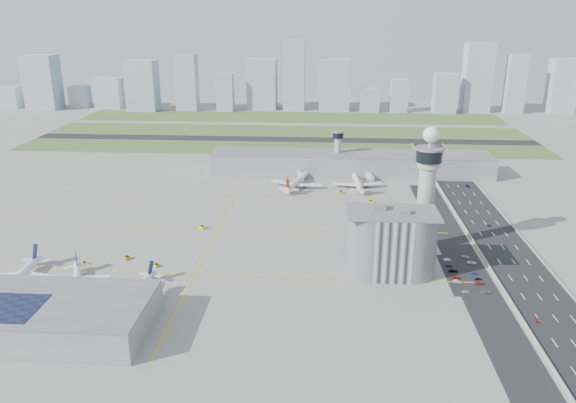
# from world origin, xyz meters

# --- Properties ---
(ground) EXTENTS (1000.00, 1000.00, 0.00)m
(ground) POSITION_xyz_m (0.00, 0.00, 0.00)
(ground) COLOR gray
(grass_strip_0) EXTENTS (480.00, 50.00, 0.08)m
(grass_strip_0) POSITION_xyz_m (-20.00, 225.00, 0.04)
(grass_strip_0) COLOR #476630
(grass_strip_0) RESTS_ON ground
(grass_strip_1) EXTENTS (480.00, 60.00, 0.08)m
(grass_strip_1) POSITION_xyz_m (-20.00, 300.00, 0.04)
(grass_strip_1) COLOR #3D582A
(grass_strip_1) RESTS_ON ground
(grass_strip_2) EXTENTS (480.00, 70.00, 0.08)m
(grass_strip_2) POSITION_xyz_m (-20.00, 380.00, 0.04)
(grass_strip_2) COLOR #4A652F
(grass_strip_2) RESTS_ON ground
(runway) EXTENTS (480.00, 22.00, 0.10)m
(runway) POSITION_xyz_m (-20.00, 262.00, 0.06)
(runway) COLOR black
(runway) RESTS_ON ground
(highway) EXTENTS (28.00, 500.00, 0.10)m
(highway) POSITION_xyz_m (115.00, 0.00, 0.05)
(highway) COLOR black
(highway) RESTS_ON ground
(barrier_left) EXTENTS (0.60, 500.00, 1.20)m
(barrier_left) POSITION_xyz_m (101.00, 0.00, 0.60)
(barrier_left) COLOR #9E9E99
(barrier_left) RESTS_ON ground
(barrier_right) EXTENTS (0.60, 500.00, 1.20)m
(barrier_right) POSITION_xyz_m (129.00, 0.00, 0.60)
(barrier_right) COLOR #9E9E99
(barrier_right) RESTS_ON ground
(landside_road) EXTENTS (18.00, 260.00, 0.08)m
(landside_road) POSITION_xyz_m (90.00, -10.00, 0.04)
(landside_road) COLOR black
(landside_road) RESTS_ON ground
(parking_lot) EXTENTS (20.00, 44.00, 0.10)m
(parking_lot) POSITION_xyz_m (88.00, -22.00, 0.05)
(parking_lot) COLOR black
(parking_lot) RESTS_ON ground
(taxiway_line_h_0) EXTENTS (260.00, 0.60, 0.01)m
(taxiway_line_h_0) POSITION_xyz_m (-40.00, -30.00, 0.01)
(taxiway_line_h_0) COLOR yellow
(taxiway_line_h_0) RESTS_ON ground
(taxiway_line_h_1) EXTENTS (260.00, 0.60, 0.01)m
(taxiway_line_h_1) POSITION_xyz_m (-40.00, 30.00, 0.01)
(taxiway_line_h_1) COLOR yellow
(taxiway_line_h_1) RESTS_ON ground
(taxiway_line_h_2) EXTENTS (260.00, 0.60, 0.01)m
(taxiway_line_h_2) POSITION_xyz_m (-40.00, 90.00, 0.01)
(taxiway_line_h_2) COLOR yellow
(taxiway_line_h_2) RESTS_ON ground
(taxiway_line_v) EXTENTS (0.60, 260.00, 0.01)m
(taxiway_line_v) POSITION_xyz_m (-40.00, 30.00, 0.01)
(taxiway_line_v) COLOR yellow
(taxiway_line_v) RESTS_ON ground
(control_tower) EXTENTS (14.00, 14.00, 64.50)m
(control_tower) POSITION_xyz_m (72.00, 8.00, 35.04)
(control_tower) COLOR #ADAAA5
(control_tower) RESTS_ON ground
(secondary_tower) EXTENTS (8.60, 8.60, 31.90)m
(secondary_tower) POSITION_xyz_m (30.00, 150.00, 18.80)
(secondary_tower) COLOR #ADAAA5
(secondary_tower) RESTS_ON ground
(admin_building) EXTENTS (42.00, 24.00, 33.50)m
(admin_building) POSITION_xyz_m (51.99, -22.00, 15.30)
(admin_building) COLOR #B2B2B7
(admin_building) RESTS_ON ground
(terminal_pier) EXTENTS (210.00, 32.00, 15.80)m
(terminal_pier) POSITION_xyz_m (40.00, 148.00, 7.90)
(terminal_pier) COLOR gray
(terminal_pier) RESTS_ON ground
(near_terminal) EXTENTS (84.00, 42.00, 13.00)m
(near_terminal) POSITION_xyz_m (-88.07, -82.02, 6.43)
(near_terminal) COLOR gray
(near_terminal) RESTS_ON ground
(airplane_near_a) EXTENTS (36.02, 41.74, 11.23)m
(airplane_near_a) POSITION_xyz_m (-117.83, -43.80, 5.61)
(airplane_near_a) COLOR white
(airplane_near_a) RESTS_ON ground
(airplane_near_b) EXTENTS (40.52, 43.33, 9.71)m
(airplane_near_b) POSITION_xyz_m (-90.29, -45.24, 4.86)
(airplane_near_b) COLOR white
(airplane_near_b) RESTS_ON ground
(airplane_near_c) EXTENTS (35.40, 39.37, 9.57)m
(airplane_near_c) POSITION_xyz_m (-61.34, -52.18, 4.78)
(airplane_near_c) COLOR white
(airplane_near_c) RESTS_ON ground
(airplane_far_a) EXTENTS (47.02, 51.64, 12.19)m
(airplane_far_a) POSITION_xyz_m (0.87, 111.00, 6.10)
(airplane_far_a) COLOR white
(airplane_far_a) RESTS_ON ground
(airplane_far_b) EXTENTS (39.21, 45.05, 11.86)m
(airplane_far_b) POSITION_xyz_m (43.73, 113.16, 5.93)
(airplane_far_b) COLOR white
(airplane_far_b) RESTS_ON ground
(jet_bridge_near_0) EXTENTS (5.39, 14.31, 5.70)m
(jet_bridge_near_0) POSITION_xyz_m (-113.00, -61.00, 2.85)
(jet_bridge_near_0) COLOR silver
(jet_bridge_near_0) RESTS_ON ground
(jet_bridge_near_1) EXTENTS (5.39, 14.31, 5.70)m
(jet_bridge_near_1) POSITION_xyz_m (-83.00, -61.00, 2.85)
(jet_bridge_near_1) COLOR silver
(jet_bridge_near_1) RESTS_ON ground
(jet_bridge_near_2) EXTENTS (5.39, 14.31, 5.70)m
(jet_bridge_near_2) POSITION_xyz_m (-53.00, -61.00, 2.85)
(jet_bridge_near_2) COLOR silver
(jet_bridge_near_2) RESTS_ON ground
(jet_bridge_far_0) EXTENTS (5.39, 14.31, 5.70)m
(jet_bridge_far_0) POSITION_xyz_m (2.00, 132.00, 2.85)
(jet_bridge_far_0) COLOR silver
(jet_bridge_far_0) RESTS_ON ground
(jet_bridge_far_1) EXTENTS (5.39, 14.31, 5.70)m
(jet_bridge_far_1) POSITION_xyz_m (52.00, 132.00, 2.85)
(jet_bridge_far_1) COLOR silver
(jet_bridge_far_1) RESTS_ON ground
(tug_0) EXTENTS (3.16, 2.47, 1.64)m
(tug_0) POSITION_xyz_m (-96.13, -23.47, 0.82)
(tug_0) COLOR orange
(tug_0) RESTS_ON ground
(tug_1) EXTENTS (3.68, 4.04, 1.94)m
(tug_1) POSITION_xyz_m (-77.34, -16.01, 0.97)
(tug_1) COLOR gold
(tug_1) RESTS_ON ground
(tug_2) EXTENTS (3.12, 3.53, 1.71)m
(tug_2) POSITION_xyz_m (-60.25, -23.33, 0.85)
(tug_2) COLOR gold
(tug_2) RESTS_ON ground
(tug_3) EXTENTS (4.25, 3.97, 2.03)m
(tug_3) POSITION_xyz_m (-48.65, 27.44, 1.02)
(tug_3) COLOR yellow
(tug_3) RESTS_ON ground
(tug_4) EXTENTS (3.64, 2.70, 1.98)m
(tug_4) POSITION_xyz_m (31.70, 98.05, 0.99)
(tug_4) COLOR orange
(tug_4) RESTS_ON ground
(tug_5) EXTENTS (3.49, 2.50, 1.96)m
(tug_5) POSITION_xyz_m (50.45, 79.08, 0.98)
(tug_5) COLOR #EDA502
(tug_5) RESTS_ON ground
(car_lot_0) EXTENTS (3.63, 1.83, 1.19)m
(car_lot_0) POSITION_xyz_m (83.86, -40.26, 0.59)
(car_lot_0) COLOR #B4AFC1
(car_lot_0) RESTS_ON ground
(car_lot_1) EXTENTS (4.08, 1.94, 1.29)m
(car_lot_1) POSITION_xyz_m (82.18, -30.51, 0.65)
(car_lot_1) COLOR #999DA9
(car_lot_1) RESTS_ON ground
(car_lot_2) EXTENTS (3.94, 1.86, 1.09)m
(car_lot_2) POSITION_xyz_m (82.65, -26.53, 0.54)
(car_lot_2) COLOR #B11A0E
(car_lot_2) RESTS_ON ground
(car_lot_3) EXTENTS (4.62, 2.13, 1.31)m
(car_lot_3) POSITION_xyz_m (82.75, -19.39, 0.65)
(car_lot_3) COLOR black
(car_lot_3) RESTS_ON ground
(car_lot_4) EXTENTS (3.46, 1.75, 1.13)m
(car_lot_4) POSITION_xyz_m (81.92, -13.54, 0.57)
(car_lot_4) COLOR navy
(car_lot_4) RESTS_ON ground
(car_lot_5) EXTENTS (3.64, 1.42, 1.18)m
(car_lot_5) POSITION_xyz_m (82.27, -6.84, 0.59)
(car_lot_5) COLOR white
(car_lot_5) RESTS_ON ground
(car_lot_6) EXTENTS (4.58, 2.40, 1.23)m
(car_lot_6) POSITION_xyz_m (92.73, -39.96, 0.62)
(car_lot_6) COLOR slate
(car_lot_6) RESTS_ON ground
(car_lot_7) EXTENTS (4.16, 1.74, 1.20)m
(car_lot_7) POSITION_xyz_m (92.02, -31.70, 0.60)
(car_lot_7) COLOR maroon
(car_lot_7) RESTS_ON ground
(car_lot_8) EXTENTS (3.43, 1.83, 1.11)m
(car_lot_8) POSITION_xyz_m (92.52, -27.04, 0.56)
(car_lot_8) COLOR black
(car_lot_8) RESTS_ON ground
(car_lot_9) EXTENTS (3.38, 1.28, 1.10)m
(car_lot_9) POSITION_xyz_m (92.09, -21.32, 0.55)
(car_lot_9) COLOR navy
(car_lot_9) RESTS_ON ground
(car_lot_10) EXTENTS (4.84, 2.66, 1.28)m
(car_lot_10) POSITION_xyz_m (93.54, -9.77, 0.64)
(car_lot_10) COLOR white
(car_lot_10) RESTS_ON ground
(car_lot_11) EXTENTS (4.30, 2.29, 1.19)m
(car_lot_11) POSITION_xyz_m (92.26, -2.87, 0.59)
(car_lot_11) COLOR #A6ABAF
(car_lot_11) RESTS_ON ground
(car_hw_0) EXTENTS (1.80, 3.44, 1.12)m
(car_hw_0) POSITION_xyz_m (106.93, -62.40, 0.56)
(car_hw_0) COLOR maroon
(car_hw_0) RESTS_ON ground
(car_hw_1) EXTENTS (1.61, 3.48, 1.11)m
(car_hw_1) POSITION_xyz_m (115.57, 41.99, 0.55)
(car_hw_1) COLOR black
(car_hw_1) RESTS_ON ground
(car_hw_2) EXTENTS (2.69, 4.73, 1.24)m
(car_hw_2) POSITION_xyz_m (121.33, 118.77, 0.62)
(car_hw_2) COLOR #131B52
(car_hw_2) RESTS_ON ground
(car_hw_4) EXTENTS (1.81, 3.65, 1.20)m
(car_hw_4) POSITION_xyz_m (108.88, 181.81, 0.60)
(car_hw_4) COLOR #ADADAD
(car_hw_4) RESTS_ON ground
(skyline_bldg_0) EXTENTS (24.05, 19.24, 26.50)m
(skyline_bldg_0) POSITION_xyz_m (-377.77, 421.70, 13.25)
(skyline_bldg_0) COLOR #9EADC1
(skyline_bldg_0) RESTS_ON ground
(skyline_bldg_1) EXTENTS (37.63, 30.10, 65.60)m
(skyline_bldg_1) POSITION_xyz_m (-331.22, 417.61, 32.80)
(skyline_bldg_1) COLOR #9EADC1
(skyline_bldg_1) RESTS_ON ground
(skyline_bldg_2) EXTENTS (22.81, 18.25, 26.79)m
(skyline_bldg_2) POSITION_xyz_m (-291.25, 430.16, 13.39)
(skyline_bldg_2) COLOR #9EADC1
(skyline_bldg_2) RESTS_ON ground
(skyline_bldg_3) EXTENTS (32.30, 25.84, 36.93)m
(skyline_bldg_3) POSITION_xyz_m (-252.58, 431.35, 18.47)
(skyline_bldg_3) COLOR #9EADC1
(skyline_bldg_3) RESTS_ON ground
(skyline_bldg_4) EXTENTS (35.81, 28.65, 60.36)m
(skyline_bldg_4) POSITION_xyz_m (-204.47, 415.19, 30.18)
(skyline_bldg_4) COLOR #9EADC1
(skyline_bldg_4) RESTS_ON ground
(skyline_bldg_5) EXTENTS (25.49, 20.39, 66.89)m
(skyline_bldg_5) POSITION_xyz_m (-150.11, 419.66, 33.44)
(skyline_bldg_5) COLOR #9EADC1
(skyline_bldg_5) RESTS_ON ground
(skyline_bldg_6) EXTENTS (20.04, 16.03, 45.20)m
(skyline_bldg_6) POSITION_xyz_m (-102.68, 417.90, 22.60)
(skyline_bldg_6) COLOR #9EADC1
(skyline_bldg_6) RESTS_ON ground
(skyline_bldg_7) EXTENTS (35.76, 28.61, 61.22)m
(skyline_bldg_7) POSITION_xyz_m (-59.44, 436.89, 30.61)
(skyline_bldg_7) COLOR #9EADC1
(skyline_bldg_7) RESTS_ON ground
(skyline_bldg_8) EXTENTS (26.33, 21.06, 83.39)m
(skyline_bldg_8) POSITION_xyz_m (-19.42, 431.56, 41.69)
(skyline_bldg_8) COLOR #9EADC1
(skyline_bldg_8) RESTS_ON ground
(skyline_bldg_9) EXTENTS (36.96, 29.57, 62.11)m
(skyline_bldg_9) POSITION_xyz_m (30.27, 432.32, 31.06)
(skyline_bldg_9) COLOR #9EADC1
(skyline_bldg_9) RESTS_ON ground
(skyline_bldg_10) EXTENTS (23.01, 18.41, 27.75)m
(skyline_bldg_10) POSITION_xyz_m (73.27, 423.68, 13.87)
(skyline_bldg_10) COLOR #9EADC1
(skyline_bldg_10) RESTS_ON ground
(skyline_bldg_11) EXTENTS (20.22, 16.18, 38.97)m
(skyline_bldg_11) POSITION_xyz_m (108.28, 423.34, 19.48)
(skyline_bldg_11) COLOR #9EADC1
(skyline_bldg_11) RESTS_ON ground
(skyline_bldg_12) EXTENTS (26.14, 20.92, 46.89)m
(skyline_bldg_12) POSITION_xyz_m (162.17, 421.29, 23.44)
(skyline_bldg_12) COLOR #9EADC1
(skyline_bldg_12) RESTS_ON ground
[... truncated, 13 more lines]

